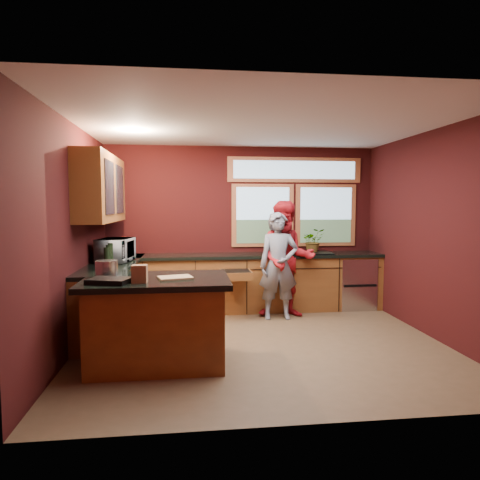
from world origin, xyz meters
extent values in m
plane|color=brown|center=(0.00, 0.00, 0.00)|extent=(4.50, 4.50, 0.00)
cube|color=black|center=(0.00, 2.00, 1.35)|extent=(4.50, 0.02, 2.70)
cube|color=black|center=(0.00, -2.00, 1.35)|extent=(4.50, 0.02, 2.70)
cube|color=black|center=(-2.25, 0.00, 1.35)|extent=(0.02, 4.00, 2.70)
cube|color=black|center=(2.25, 0.00, 1.35)|extent=(0.02, 4.00, 2.70)
cube|color=silver|center=(0.00, 0.00, 2.70)|extent=(4.50, 4.00, 0.02)
cube|color=#82A0B5|center=(0.35, 1.99, 1.55)|extent=(1.06, 0.02, 1.06)
cube|color=#82A0B5|center=(1.45, 1.99, 1.55)|extent=(1.06, 0.02, 1.06)
cube|color=#A0532E|center=(0.90, 1.99, 2.32)|extent=(2.30, 0.02, 0.42)
cube|color=brown|center=(-2.07, 0.85, 1.95)|extent=(0.36, 1.80, 0.90)
cube|color=brown|center=(0.00, 1.70, 0.44)|extent=(4.50, 0.60, 0.88)
cube|color=black|center=(0.00, 1.69, 0.91)|extent=(4.50, 0.64, 0.05)
cube|color=#B7B7BC|center=(1.85, 1.68, 0.42)|extent=(0.60, 0.58, 0.85)
cube|color=black|center=(1.10, 1.66, 0.91)|extent=(0.66, 0.46, 0.05)
cube|color=brown|center=(-1.95, 0.85, 0.44)|extent=(0.60, 2.30, 0.88)
cube|color=black|center=(-1.94, 0.85, 0.91)|extent=(0.64, 2.30, 0.05)
cube|color=brown|center=(-1.24, -0.53, 0.44)|extent=(1.40, 0.90, 0.88)
cube|color=black|center=(-1.24, -0.53, 0.92)|extent=(1.55, 1.05, 0.06)
imported|color=slate|center=(0.45, 1.14, 0.81)|extent=(0.61, 0.42, 1.62)
imported|color=#A11218|center=(0.60, 1.25, 0.90)|extent=(0.95, 0.78, 1.79)
imported|color=#999999|center=(-1.92, 0.98, 1.09)|extent=(0.49, 0.65, 0.33)
imported|color=#999999|center=(1.17, 1.75, 1.13)|extent=(0.36, 0.32, 0.40)
cylinder|color=silver|center=(0.46, 1.70, 1.07)|extent=(0.12, 0.12, 0.28)
cube|color=#A98256|center=(-1.04, -0.58, 0.95)|extent=(0.40, 0.33, 0.02)
cylinder|color=#ACACB1|center=(-1.79, -0.38, 1.03)|extent=(0.24, 0.24, 0.18)
cube|color=brown|center=(-1.39, -0.78, 1.03)|extent=(0.16, 0.13, 0.18)
cube|color=black|center=(-1.69, -0.78, 0.97)|extent=(0.46, 0.38, 0.05)
camera|label=1|loc=(-0.89, -5.16, 1.73)|focal=32.00mm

